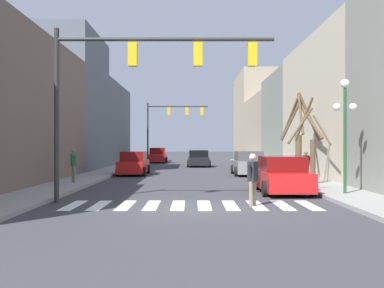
% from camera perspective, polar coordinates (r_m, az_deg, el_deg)
% --- Properties ---
extents(ground_plane, '(240.00, 240.00, 0.00)m').
position_cam_1_polar(ground_plane, '(14.71, -0.37, -8.24)').
color(ground_plane, '#38383D').
extents(sidewalk_right, '(2.27, 90.00, 0.15)m').
position_cam_1_polar(sidewalk_right, '(15.96, 22.85, -7.32)').
color(sidewalk_right, gray).
rests_on(sidewalk_right, ground_plane).
extents(building_row_left, '(6.00, 45.12, 10.80)m').
position_cam_1_polar(building_row_left, '(33.14, -18.60, 3.96)').
color(building_row_left, '#66564C').
rests_on(building_row_left, ground_plane).
extents(building_row_right, '(6.00, 70.44, 13.15)m').
position_cam_1_polar(building_row_right, '(46.34, 12.68, 3.74)').
color(building_row_right, gray).
rests_on(building_row_right, ground_plane).
extents(crosswalk_stripes, '(8.55, 2.60, 0.01)m').
position_cam_1_polar(crosswalk_stripes, '(15.56, -0.36, -7.78)').
color(crosswalk_stripes, white).
rests_on(crosswalk_stripes, ground_plane).
extents(traffic_signal_near, '(7.94, 0.28, 6.29)m').
position_cam_1_polar(traffic_signal_near, '(16.50, -7.05, 9.09)').
color(traffic_signal_near, '#2D2D2D').
rests_on(traffic_signal_near, ground_plane).
extents(traffic_signal_far, '(6.74, 0.28, 6.71)m').
position_cam_1_polar(traffic_signal_far, '(49.62, -3.11, 3.25)').
color(traffic_signal_far, '#2D2D2D').
rests_on(traffic_signal_far, ground_plane).
extents(street_lamp_right_corner, '(0.95, 0.36, 4.56)m').
position_cam_1_polar(street_lamp_right_corner, '(18.93, 18.60, 3.79)').
color(street_lamp_right_corner, '#1E4C2D').
rests_on(street_lamp_right_corner, sidewalk_right).
extents(car_parked_left_mid, '(1.96, 4.82, 1.62)m').
position_cam_1_polar(car_parked_left_mid, '(31.35, -7.65, -2.51)').
color(car_parked_left_mid, red).
rests_on(car_parked_left_mid, ground_plane).
extents(car_parked_left_near, '(2.17, 4.29, 1.56)m').
position_cam_1_polar(car_parked_left_near, '(42.58, 0.60, -1.91)').
color(car_parked_left_near, black).
rests_on(car_parked_left_near, ground_plane).
extents(car_driving_toward_lane, '(2.16, 4.46, 1.64)m').
position_cam_1_polar(car_driving_toward_lane, '(31.00, 6.94, -2.52)').
color(car_driving_toward_lane, gray).
rests_on(car_driving_toward_lane, ground_plane).
extents(car_driving_away_lane, '(2.10, 4.31, 1.73)m').
position_cam_1_polar(car_driving_away_lane, '(52.01, -4.63, -1.50)').
color(car_driving_away_lane, red).
rests_on(car_driving_away_lane, ground_plane).
extents(car_parked_right_mid, '(2.13, 4.48, 1.59)m').
position_cam_1_polar(car_parked_right_mid, '(19.80, 11.11, -3.97)').
color(car_parked_right_mid, red).
rests_on(car_parked_right_mid, ground_plane).
extents(pedestrian_on_right_sidewalk, '(0.44, 0.69, 1.72)m').
position_cam_1_polar(pedestrian_on_right_sidewalk, '(23.92, -15.05, -2.29)').
color(pedestrian_on_right_sidewalk, '#7A705B').
rests_on(pedestrian_on_right_sidewalk, sidewalk_left).
extents(pedestrian_crossing_street, '(0.46, 0.71, 1.79)m').
position_cam_1_polar(pedestrian_crossing_street, '(15.43, 7.47, -3.92)').
color(pedestrian_crossing_street, '#7A705B').
rests_on(pedestrian_crossing_street, ground_plane).
extents(pedestrian_near_right_corner, '(0.66, 0.28, 1.55)m').
position_cam_1_polar(pedestrian_near_right_corner, '(27.24, 14.02, -2.24)').
color(pedestrian_near_right_corner, '#7A705B').
rests_on(pedestrian_near_right_corner, sidewalk_right).
extents(street_tree_left_near, '(2.05, 1.93, 4.30)m').
position_cam_1_polar(street_tree_left_near, '(22.92, 14.54, -0.46)').
color(street_tree_left_near, brown).
rests_on(street_tree_left_near, sidewalk_right).
extents(street_tree_left_far, '(2.17, 3.07, 4.90)m').
position_cam_1_polar(street_tree_left_far, '(25.98, 13.33, 0.96)').
color(street_tree_left_far, brown).
rests_on(street_tree_left_far, sidewalk_right).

